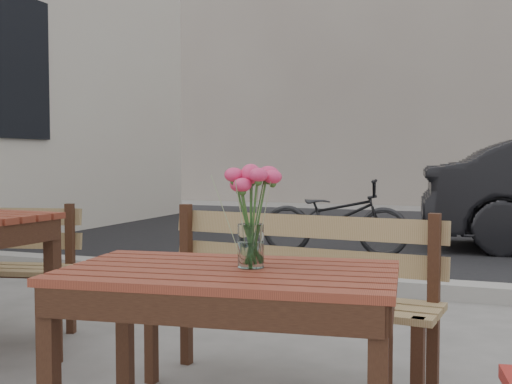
% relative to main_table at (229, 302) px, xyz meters
% --- Properties ---
extents(street, '(30.00, 8.12, 0.12)m').
position_rel_main_table_xyz_m(street, '(0.18, 5.09, -0.54)').
color(street, black).
rests_on(street, ground).
extents(backdrop_buildings, '(15.50, 4.00, 8.00)m').
position_rel_main_table_xyz_m(backdrop_buildings, '(0.35, 14.42, 3.03)').
color(backdrop_buildings, gray).
rests_on(backdrop_buildings, ground).
extents(main_table, '(1.18, 0.78, 0.68)m').
position_rel_main_table_xyz_m(main_table, '(0.00, 0.00, 0.00)').
color(main_table, maroon).
rests_on(main_table, ground).
extents(main_bench, '(1.38, 0.52, 0.84)m').
position_rel_main_table_xyz_m(main_bench, '(-0.03, 0.81, -0.06)').
color(main_bench, olive).
rests_on(main_bench, ground).
extents(main_vase, '(0.19, 0.19, 0.35)m').
position_rel_main_table_xyz_m(main_vase, '(0.06, 0.04, 0.33)').
color(main_vase, white).
rests_on(main_vase, main_table).
extents(bicycle, '(1.63, 0.73, 0.83)m').
position_rel_main_table_xyz_m(bicycle, '(-0.80, 4.80, -0.16)').
color(bicycle, black).
rests_on(bicycle, ground).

